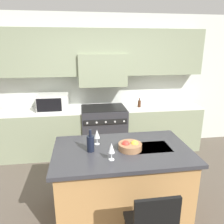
{
  "coord_description": "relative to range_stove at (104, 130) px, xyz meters",
  "views": [
    {
      "loc": [
        -0.44,
        -2.28,
        2.08
      ],
      "look_at": [
        0.02,
        0.78,
        1.15
      ],
      "focal_mm": 35.0,
      "sensor_mm": 36.0,
      "label": 1
    }
  ],
  "objects": [
    {
      "name": "ground_plane",
      "position": [
        0.0,
        -1.8,
        -0.47
      ],
      "size": [
        10.0,
        10.0,
        0.0
      ],
      "primitive_type": "plane",
      "color": "brown"
    },
    {
      "name": "back_cabinetry",
      "position": [
        0.0,
        0.27,
        1.14
      ],
      "size": [
        10.0,
        0.46,
        2.7
      ],
      "color": "silver",
      "rests_on": "ground_plane"
    },
    {
      "name": "back_counter",
      "position": [
        -0.0,
        0.02,
        -0.01
      ],
      "size": [
        3.92,
        0.62,
        0.93
      ],
      "color": "gray",
      "rests_on": "ground_plane"
    },
    {
      "name": "range_stove",
      "position": [
        0.0,
        0.0,
        0.0
      ],
      "size": [
        0.87,
        0.7,
        0.94
      ],
      "color": "#2D2D33",
      "rests_on": "ground_plane"
    },
    {
      "name": "microwave",
      "position": [
        -0.95,
        0.02,
        0.6
      ],
      "size": [
        0.56,
        0.4,
        0.3
      ],
      "color": "silver",
      "rests_on": "back_counter"
    },
    {
      "name": "kitchen_island",
      "position": [
        0.03,
        -1.74,
        -0.02
      ],
      "size": [
        1.64,
        1.0,
        0.9
      ],
      "color": "#B7844C",
      "rests_on": "ground_plane"
    },
    {
      "name": "wine_bottle",
      "position": [
        -0.34,
        -1.74,
        0.53
      ],
      "size": [
        0.09,
        0.09,
        0.27
      ],
      "color": "black",
      "rests_on": "kitchen_island"
    },
    {
      "name": "wine_glass_near",
      "position": [
        -0.13,
        -1.98,
        0.56
      ],
      "size": [
        0.07,
        0.07,
        0.2
      ],
      "color": "white",
      "rests_on": "kitchen_island"
    },
    {
      "name": "wine_glass_far",
      "position": [
        -0.25,
        -1.56,
        0.56
      ],
      "size": [
        0.07,
        0.07,
        0.2
      ],
      "color": "white",
      "rests_on": "kitchen_island"
    },
    {
      "name": "fruit_bowl",
      "position": [
        0.12,
        -1.77,
        0.47
      ],
      "size": [
        0.28,
        0.28,
        0.12
      ],
      "color": "#996B47",
      "rests_on": "kitchen_island"
    },
    {
      "name": "oil_bottle_on_counter",
      "position": [
        0.72,
        -0.0,
        0.52
      ],
      "size": [
        0.06,
        0.06,
        0.18
      ],
      "color": "#422314",
      "rests_on": "back_counter"
    }
  ]
}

